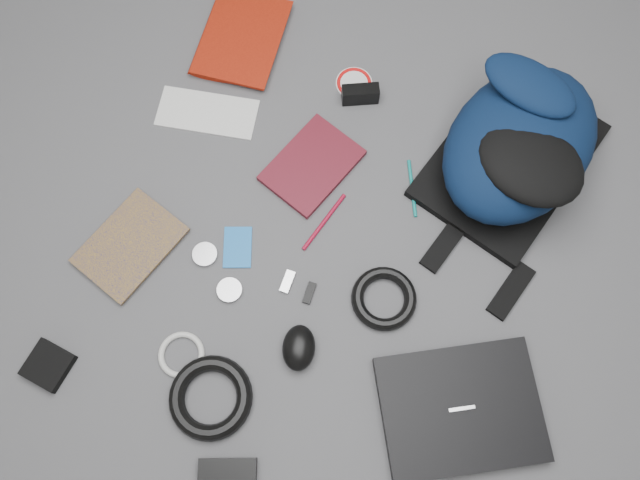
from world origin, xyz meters
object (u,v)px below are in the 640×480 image
(comic_book, at_px, (104,224))
(dvd_case, at_px, (312,165))
(power_brick, at_px, (228,471))
(textbook_red, at_px, (204,30))
(backpack, at_px, (520,144))
(laptop, at_px, (460,409))
(pouch, at_px, (48,365))
(compact_camera, at_px, (360,94))
(mouse, at_px, (299,348))

(comic_book, height_order, dvd_case, same)
(dvd_case, bearing_deg, power_brick, -63.82)
(textbook_red, xyz_separation_m, power_brick, (0.45, -0.93, -0.00))
(comic_book, bearing_deg, backpack, 47.94)
(laptop, distance_m, dvd_case, 0.62)
(backpack, xyz_separation_m, textbook_red, (-0.80, 0.09, -0.08))
(textbook_red, height_order, pouch, textbook_red)
(compact_camera, bearing_deg, comic_book, -155.39)
(dvd_case, height_order, mouse, mouse)
(backpack, xyz_separation_m, mouse, (-0.31, -0.57, -0.07))
(backpack, relative_size, laptop, 1.45)
(mouse, bearing_deg, pouch, -171.84)
(textbook_red, height_order, mouse, mouse)
(pouch, bearing_deg, textbook_red, 91.09)
(laptop, distance_m, pouch, 0.85)
(power_brick, bearing_deg, pouch, 151.33)
(textbook_red, xyz_separation_m, pouch, (0.02, -0.87, -0.00))
(laptop, xyz_separation_m, power_brick, (-0.40, -0.27, -0.00))
(backpack, xyz_separation_m, laptop, (0.04, -0.57, -0.08))
(textbook_red, bearing_deg, compact_camera, -11.46)
(textbook_red, distance_m, pouch, 0.87)
(backpack, height_order, textbook_red, backpack)
(power_brick, bearing_deg, comic_book, 119.73)
(textbook_red, height_order, comic_book, textbook_red)
(compact_camera, bearing_deg, textbook_red, 149.38)
(textbook_red, xyz_separation_m, comic_book, (-0.01, -0.55, -0.01))
(backpack, xyz_separation_m, power_brick, (-0.35, -0.84, -0.08))
(textbook_red, xyz_separation_m, mouse, (0.50, -0.66, 0.01))
(comic_book, bearing_deg, dvd_case, 55.57)
(laptop, height_order, dvd_case, laptop)
(textbook_red, relative_size, mouse, 2.70)
(backpack, xyz_separation_m, dvd_case, (-0.42, -0.16, -0.09))
(compact_camera, height_order, pouch, compact_camera)
(backpack, bearing_deg, dvd_case, -141.58)
(textbook_red, distance_m, power_brick, 1.03)
(laptop, distance_m, mouse, 0.35)
(comic_book, relative_size, dvd_case, 1.03)
(textbook_red, bearing_deg, laptop, -43.10)
(compact_camera, relative_size, power_brick, 0.77)
(dvd_case, relative_size, mouse, 2.22)
(backpack, bearing_deg, mouse, -100.93)
(compact_camera, bearing_deg, mouse, -107.53)
(power_brick, relative_size, pouch, 1.34)
(dvd_case, relative_size, compact_camera, 2.45)
(backpack, distance_m, compact_camera, 0.39)
(textbook_red, bearing_deg, mouse, -58.07)
(textbook_red, relative_size, dvd_case, 1.22)
(laptop, relative_size, pouch, 3.75)
(comic_book, xyz_separation_m, power_brick, (0.46, -0.39, 0.01))
(backpack, xyz_separation_m, compact_camera, (-0.38, 0.04, -0.07))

